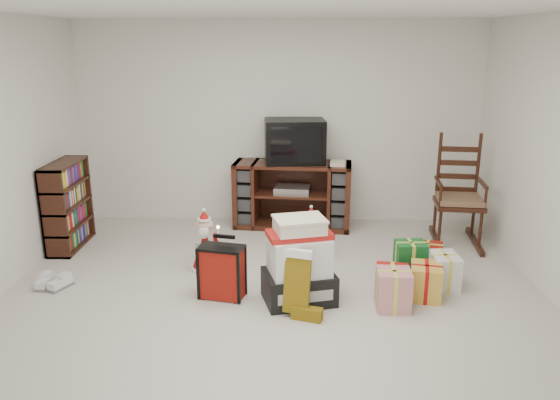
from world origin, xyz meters
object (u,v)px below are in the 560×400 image
Objects in this scene: bookshelf at (68,207)px; red_suitcase at (222,272)px; mrs_claus_figurine at (205,247)px; santa_figurine at (311,238)px; gift_pile at (299,266)px; teddy_bear at (299,280)px; tv_stand at (292,195)px; gift_cluster at (416,273)px; rocking_chair at (457,205)px; sneaker_pair at (53,283)px; crt_television at (295,141)px.

red_suitcase is (1.87, -1.25, -0.22)m from bookshelf.
mrs_claus_figurine is (-0.25, 0.62, -0.01)m from red_suitcase.
red_suitcase reaches higher than santa_figurine.
gift_pile reaches higher than teddy_bear.
tv_stand is at bearing 16.78° from bookshelf.
santa_figurine is at bearing 143.56° from gift_cluster.
bookshelf reaches higher than santa_figurine.
rocking_chair reaches higher than santa_figurine.
bookshelf reaches higher than sneaker_pair.
santa_figurine is at bearing -73.27° from tv_stand.
mrs_claus_figurine is (-0.94, 0.67, -0.09)m from gift_pile.
rocking_chair reaches higher than sneaker_pair.
crt_television is (-1.86, 0.52, 0.64)m from rocking_chair.
sneaker_pair is (-2.33, 0.08, -0.10)m from teddy_bear.
gift_pile is 2.37× the size of teddy_bear.
gift_cluster is (-0.72, -1.26, -0.30)m from rocking_chair.
gift_cluster is 1.56× the size of crt_television.
bookshelf is at bearing 111.44° from sneaker_pair.
red_suitcase is at bearing 3.00° from sneaker_pair.
bookshelf reaches higher than tv_stand.
tv_stand is 2.32× the size of mrs_claus_figurine.
gift_pile is 1.16m from mrs_claus_figurine.
red_suitcase reaches higher than gift_cluster.
rocking_chair reaches higher than bookshelf.
tv_stand reaches higher than sneaker_pair.
teddy_bear is at bearing 6.87° from sneaker_pair.
bookshelf reaches higher than gift_pile.
gift_pile is at bearing -26.89° from bookshelf.
red_suitcase is (-0.69, 0.05, -0.09)m from gift_pile.
sneaker_pair is 0.27× the size of gift_cluster.
gift_pile is at bearing 8.57° from red_suitcase.
teddy_bear is 0.89m from santa_figurine.
santa_figurine is (0.20, -1.04, -0.19)m from tv_stand.
teddy_bear is 0.51× the size of mrs_claus_figurine.
tv_stand reaches higher than santa_figurine.
mrs_claus_figurine is at bearing 124.20° from red_suitcase.
sneaker_pair is (-2.27, -1.84, -0.36)m from tv_stand.
teddy_bear is 0.43× the size of crt_television.
teddy_bear is at bearing -29.69° from mrs_claus_figurine.
rocking_chair reaches higher than tv_stand.
crt_television is at bearing 57.60° from tv_stand.
tv_stand reaches higher than teddy_bear.
gift_cluster is (1.79, 0.25, -0.11)m from red_suitcase.
bookshelf is 3.08× the size of sneaker_pair.
red_suitcase reaches higher than sneaker_pair.
tv_stand is at bearing 171.85° from rocking_chair.
sneaker_pair is at bearing -178.66° from gift_cluster.
gift_cluster reaches higher than sneaker_pair.
crt_television is at bearing 84.84° from red_suitcase.
bookshelf is (-2.51, -0.76, 0.06)m from tv_stand.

